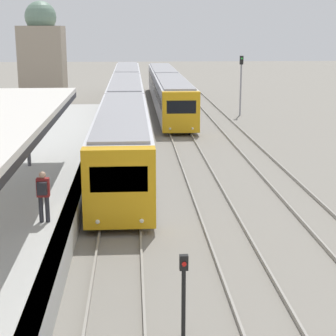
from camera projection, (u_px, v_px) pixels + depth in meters
person_on_platform at (43, 193)px, 17.68m from camera, size 0.40×0.40×1.66m
train_near at (126, 99)px, 43.29m from camera, size 2.55×49.96×3.20m
train_far at (167, 88)px, 51.87m from camera, size 2.53×30.49×3.11m
signal_post_near at (184, 287)px, 12.88m from camera, size 0.20×0.21×2.05m
signal_mast_far at (241, 78)px, 46.22m from camera, size 0.28×0.29×4.89m
distant_domed_building at (43, 58)px, 52.25m from camera, size 4.00×4.00×9.54m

